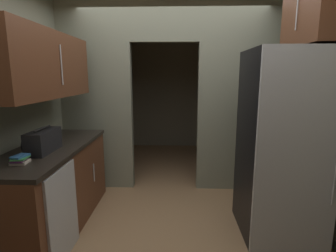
# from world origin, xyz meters

# --- Properties ---
(ground) EXTENTS (20.00, 20.00, 0.00)m
(ground) POSITION_xyz_m (0.00, 0.00, 0.00)
(ground) COLOR #93704C
(kitchen_partition) EXTENTS (3.12, 0.12, 2.66)m
(kitchen_partition) POSITION_xyz_m (0.03, 1.27, 1.42)
(kitchen_partition) COLOR gray
(kitchen_partition) RESTS_ON ground
(adjoining_room_shell) EXTENTS (3.12, 2.42, 2.66)m
(adjoining_room_shell) POSITION_xyz_m (0.00, 2.92, 1.33)
(adjoining_room_shell) COLOR gray
(adjoining_room_shell) RESTS_ON ground
(refrigerator) EXTENTS (0.74, 0.80, 1.87)m
(refrigerator) POSITION_xyz_m (1.12, 0.18, 0.94)
(refrigerator) COLOR black
(refrigerator) RESTS_ON ground
(lower_cabinet_run) EXTENTS (0.64, 1.74, 0.90)m
(lower_cabinet_run) POSITION_xyz_m (-1.24, 0.18, 0.45)
(lower_cabinet_run) COLOR brown
(lower_cabinet_run) RESTS_ON ground
(dishwasher) EXTENTS (0.02, 0.56, 0.84)m
(dishwasher) POSITION_xyz_m (-0.93, -0.30, 0.42)
(dishwasher) COLOR #B7BABC
(dishwasher) RESTS_ON ground
(upper_cabinet_counterside) EXTENTS (0.36, 1.57, 0.64)m
(upper_cabinet_counterside) POSITION_xyz_m (-1.24, 0.18, 1.73)
(upper_cabinet_counterside) COLOR brown
(upper_cabinet_fridgeside) EXTENTS (0.36, 0.81, 0.74)m
(upper_cabinet_fridgeside) POSITION_xyz_m (1.38, 0.28, 2.27)
(upper_cabinet_fridgeside) COLOR brown
(boombox) EXTENTS (0.19, 0.42, 0.24)m
(boombox) POSITION_xyz_m (-1.21, -0.00, 1.01)
(boombox) COLOR black
(boombox) RESTS_ON lower_cabinet_run
(book_stack) EXTENTS (0.14, 0.16, 0.07)m
(book_stack) POSITION_xyz_m (-1.24, -0.34, 0.93)
(book_stack) COLOR beige
(book_stack) RESTS_ON lower_cabinet_run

